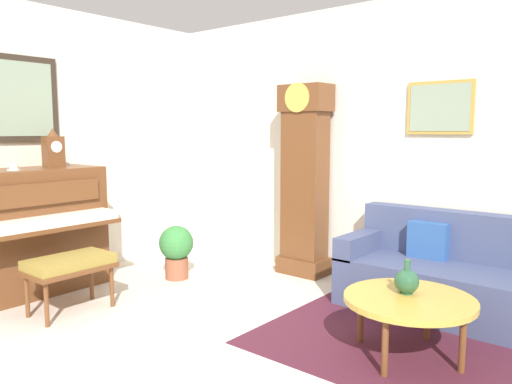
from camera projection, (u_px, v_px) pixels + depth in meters
The scene contains 13 objects.
ground_plane at pixel (198, 364), 3.41m from camera, with size 6.40×6.00×0.10m, color beige.
wall_left at pixel (11, 144), 4.87m from camera, with size 0.13×4.90×2.80m.
wall_back at pixel (368, 145), 5.06m from camera, with size 5.30×0.13×2.80m.
area_rug at pixel (405, 348), 3.54m from camera, with size 2.10×1.50×0.01m, color #4C1E2D.
piano at pixel (25, 231), 4.67m from camera, with size 0.87×1.44×1.19m.
piano_bench at pixel (70, 265), 4.22m from camera, with size 0.42×0.70×0.48m.
grandfather_clock at pixel (305, 185), 5.30m from camera, with size 0.52×0.34×2.03m.
couch at pixel (458, 278), 4.18m from camera, with size 1.90×0.80×0.84m.
coffee_table at pixel (409, 301), 3.37m from camera, with size 0.88×0.88×0.42m.
mantel_clock at pixel (53, 150), 4.82m from camera, with size 0.13×0.18×0.38m.
teacup at pixel (14, 168), 4.48m from camera, with size 0.12×0.12×0.06m.
green_jug at pixel (407, 281), 3.43m from camera, with size 0.17×0.17×0.24m.
potted_plant at pixel (176, 248), 5.20m from camera, with size 0.36×0.36×0.56m.
Camera 1 is at (2.37, -2.24, 1.54)m, focal length 34.91 mm.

